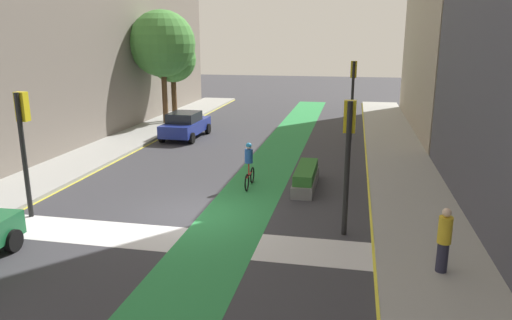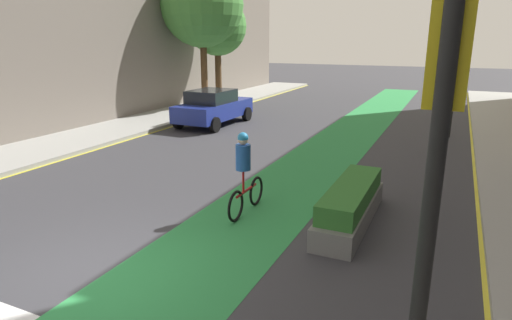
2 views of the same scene
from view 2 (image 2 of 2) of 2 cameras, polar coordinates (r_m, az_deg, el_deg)
ground_plane at (r=7.90m, az=-21.47°, el=-13.84°), size 120.00×120.00×0.00m
bike_lane_paint at (r=7.01m, az=-12.63°, el=-17.01°), size 2.40×60.00×0.01m
traffic_signal_near_right at (r=4.22m, az=22.88°, el=2.52°), size 0.35×0.52×4.09m
traffic_signal_far_right at (r=18.45m, az=24.98°, el=12.47°), size 0.35×0.52×4.54m
car_blue_left_far at (r=19.56m, az=-5.61°, el=6.95°), size 2.07×4.23×1.57m
cyclist_in_lane at (r=9.35m, az=-1.52°, el=-1.59°), size 0.32×1.73×1.86m
street_tree_near at (r=25.21m, az=-5.11°, el=17.07°), size 3.25×3.25×5.89m
street_tree_far at (r=24.32m, az=-7.09°, el=19.52°), size 4.38×4.38×7.48m
median_planter at (r=9.29m, az=12.32°, el=-5.78°), size 0.80×3.30×0.85m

